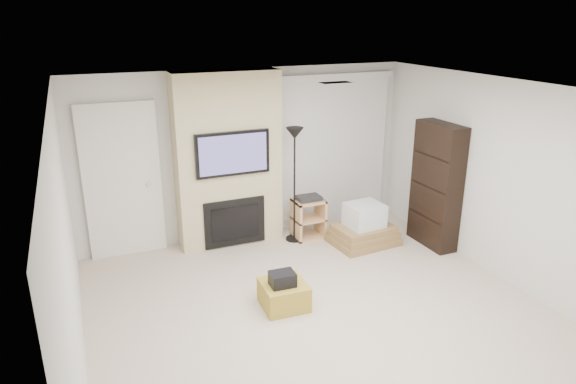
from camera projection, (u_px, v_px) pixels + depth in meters
name	position (u px, v px, depth m)	size (l,w,h in m)	color
floor	(331.00, 324.00, 5.61)	(5.00, 5.50, 0.00)	#C2B09D
ceiling	(338.00, 94.00, 4.79)	(5.00, 5.50, 0.00)	white
wall_back	(247.00, 154.00, 7.59)	(5.00, 2.50, 0.00)	silver
wall_left	(69.00, 262.00, 4.28)	(5.50, 2.50, 0.00)	silver
wall_right	(519.00, 188.00, 6.13)	(5.50, 2.50, 0.00)	silver
hvac_vent	(336.00, 83.00, 5.64)	(0.35, 0.18, 0.01)	silver
ottoman	(284.00, 295.00, 5.91)	(0.50, 0.50, 0.30)	olive
black_bag	(282.00, 279.00, 5.79)	(0.28, 0.22, 0.16)	black
fireplace_wall	(229.00, 161.00, 7.29)	(1.50, 0.47, 2.50)	#C5B687
entry_door	(123.00, 182.00, 6.96)	(1.02, 0.11, 2.14)	silver
vertical_blinds	(333.00, 145.00, 8.06)	(1.98, 0.10, 2.37)	silver
floor_lamp	(295.00, 153.00, 7.29)	(0.25, 0.25, 1.71)	black
av_stand	(308.00, 216.00, 7.70)	(0.45, 0.38, 0.66)	tan
box_stack	(364.00, 229.00, 7.53)	(0.97, 0.76, 0.61)	olive
bookshelf	(436.00, 186.00, 7.31)	(0.30, 0.80, 1.80)	black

